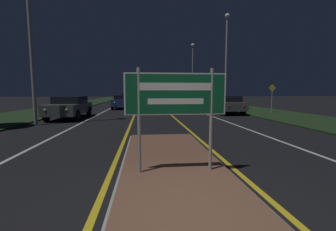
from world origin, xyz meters
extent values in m
plane|color=black|center=(0.00, 0.00, 0.00)|extent=(160.00, 160.00, 0.00)
cube|color=#999993|center=(0.00, 1.76, 0.03)|extent=(2.40, 8.27, 0.05)
cube|color=brown|center=(0.00, 1.76, 0.05)|extent=(2.28, 8.15, 0.10)
cube|color=#1E3319|center=(-9.50, 20.00, 0.04)|extent=(5.00, 100.00, 0.08)
cube|color=#1E3319|center=(9.50, 20.00, 0.04)|extent=(5.00, 100.00, 0.08)
cube|color=gold|center=(-1.39, 25.00, 0.00)|extent=(0.12, 70.00, 0.01)
cube|color=gold|center=(1.39, 25.00, 0.00)|extent=(0.12, 70.00, 0.01)
cube|color=silver|center=(-4.20, 25.00, 0.00)|extent=(0.12, 70.00, 0.01)
cube|color=silver|center=(4.20, 25.00, 0.00)|extent=(0.12, 70.00, 0.01)
cube|color=silver|center=(-7.20, 25.00, 0.00)|extent=(0.10, 70.00, 0.01)
cube|color=silver|center=(7.20, 25.00, 0.00)|extent=(0.10, 70.00, 0.01)
cylinder|color=#9E9E99|center=(-0.75, 1.76, 1.18)|extent=(0.07, 0.07, 2.15)
cylinder|color=#9E9E99|center=(0.75, 1.76, 1.18)|extent=(0.07, 0.07, 2.15)
cube|color=#0F512D|center=(0.00, 1.76, 1.72)|extent=(2.10, 0.04, 0.86)
cube|color=white|center=(0.00, 1.74, 1.72)|extent=(2.10, 0.00, 0.86)
cube|color=#0F512D|center=(0.00, 1.74, 1.72)|extent=(2.03, 0.01, 0.80)
cube|color=white|center=(0.00, 1.73, 1.87)|extent=(1.47, 0.01, 0.15)
cube|color=white|center=(0.00, 1.73, 1.57)|extent=(1.15, 0.01, 0.12)
cylinder|color=#9E9E99|center=(-6.37, 9.64, 5.27)|extent=(0.18, 0.18, 10.55)
cylinder|color=#9E9E99|center=(6.65, 16.87, 4.10)|extent=(0.18, 0.18, 8.20)
sphere|color=white|center=(6.65, 16.87, 8.33)|extent=(0.44, 0.44, 0.44)
cylinder|color=#9E9E99|center=(6.70, 31.03, 4.25)|extent=(0.18, 0.18, 8.51)
sphere|color=white|center=(6.70, 31.03, 8.67)|extent=(0.54, 0.54, 0.54)
cube|color=#4C514C|center=(5.94, 14.77, 0.66)|extent=(1.80, 4.37, 0.63)
cube|color=black|center=(5.94, 14.51, 1.20)|extent=(1.58, 2.27, 0.45)
sphere|color=red|center=(5.38, 12.61, 0.74)|extent=(0.14, 0.14, 0.14)
sphere|color=red|center=(6.49, 12.61, 0.74)|extent=(0.14, 0.14, 0.14)
cylinder|color=black|center=(5.08, 16.13, 0.35)|extent=(0.22, 0.70, 0.70)
cylinder|color=black|center=(6.80, 16.13, 0.35)|extent=(0.22, 0.70, 0.70)
cylinder|color=black|center=(5.08, 13.42, 0.35)|extent=(0.22, 0.70, 0.70)
cylinder|color=black|center=(6.80, 13.42, 0.35)|extent=(0.22, 0.70, 0.70)
cube|color=#4C514C|center=(2.64, 23.12, 0.63)|extent=(1.73, 4.29, 0.60)
cube|color=black|center=(2.64, 22.86, 1.16)|extent=(1.52, 2.23, 0.46)
sphere|color=red|center=(2.11, 21.00, 0.70)|extent=(0.14, 0.14, 0.14)
sphere|color=red|center=(3.18, 21.00, 0.70)|extent=(0.14, 0.14, 0.14)
cylinder|color=black|center=(1.82, 24.45, 0.32)|extent=(0.22, 0.65, 0.65)
cylinder|color=black|center=(3.47, 24.45, 0.32)|extent=(0.22, 0.65, 0.65)
cylinder|color=black|center=(1.82, 21.79, 0.32)|extent=(0.22, 0.65, 0.65)
cylinder|color=black|center=(3.47, 21.79, 0.32)|extent=(0.22, 0.65, 0.65)
cube|color=navy|center=(2.51, 33.62, 0.66)|extent=(1.82, 4.42, 0.62)
cube|color=black|center=(2.51, 33.36, 1.24)|extent=(1.61, 2.30, 0.52)
sphere|color=red|center=(1.94, 31.43, 0.74)|extent=(0.14, 0.14, 0.14)
sphere|color=red|center=(3.07, 31.43, 0.74)|extent=(0.14, 0.14, 0.14)
cylinder|color=black|center=(1.63, 34.99, 0.35)|extent=(0.22, 0.70, 0.70)
cylinder|color=black|center=(3.38, 34.99, 0.35)|extent=(0.22, 0.70, 0.70)
cylinder|color=black|center=(1.63, 32.25, 0.35)|extent=(0.22, 0.70, 0.70)
cylinder|color=black|center=(3.38, 32.25, 0.35)|extent=(0.22, 0.70, 0.70)
cube|color=silver|center=(2.88, 46.80, 0.65)|extent=(1.85, 4.44, 0.62)
cube|color=black|center=(2.88, 46.53, 1.17)|extent=(1.63, 2.31, 0.42)
sphere|color=red|center=(2.31, 44.60, 0.73)|extent=(0.14, 0.14, 0.14)
sphere|color=red|center=(3.46, 44.60, 0.73)|extent=(0.14, 0.14, 0.14)
cylinder|color=black|center=(2.00, 48.17, 0.34)|extent=(0.22, 0.69, 0.69)
cylinder|color=black|center=(3.77, 48.17, 0.34)|extent=(0.22, 0.69, 0.69)
cylinder|color=black|center=(2.00, 45.42, 0.34)|extent=(0.22, 0.69, 0.69)
cylinder|color=black|center=(3.77, 45.42, 0.34)|extent=(0.22, 0.69, 0.69)
cube|color=#4C514C|center=(-5.58, 12.64, 0.67)|extent=(1.87, 4.69, 0.66)
cube|color=black|center=(-5.58, 12.92, 1.23)|extent=(1.64, 2.44, 0.45)
sphere|color=white|center=(-6.16, 10.31, 0.75)|extent=(0.14, 0.14, 0.14)
sphere|color=white|center=(-5.00, 10.31, 0.75)|extent=(0.14, 0.14, 0.14)
cylinder|color=black|center=(-6.47, 11.18, 0.34)|extent=(0.22, 0.69, 0.69)
cylinder|color=black|center=(-4.69, 11.18, 0.34)|extent=(0.22, 0.69, 0.69)
cylinder|color=black|center=(-6.47, 14.09, 0.34)|extent=(0.22, 0.69, 0.69)
cylinder|color=black|center=(-4.69, 14.09, 0.34)|extent=(0.22, 0.69, 0.69)
cube|color=navy|center=(-2.83, 20.73, 0.66)|extent=(1.89, 4.01, 0.65)
cube|color=black|center=(-2.83, 20.97, 1.19)|extent=(1.67, 2.08, 0.41)
sphere|color=white|center=(-3.41, 18.74, 0.74)|extent=(0.14, 0.14, 0.14)
sphere|color=white|center=(-2.24, 18.74, 0.74)|extent=(0.14, 0.14, 0.14)
cylinder|color=black|center=(-3.73, 19.48, 0.34)|extent=(0.22, 0.67, 0.67)
cylinder|color=black|center=(-1.92, 19.48, 0.34)|extent=(0.22, 0.67, 0.67)
cylinder|color=black|center=(-3.73, 21.97, 0.34)|extent=(0.22, 0.67, 0.67)
cylinder|color=black|center=(-1.92, 21.97, 0.34)|extent=(0.22, 0.67, 0.67)
cube|color=#4C514C|center=(-2.89, 29.11, 0.69)|extent=(1.78, 4.08, 0.68)
cube|color=black|center=(-2.89, 29.36, 1.29)|extent=(1.57, 2.12, 0.53)
sphere|color=white|center=(-3.45, 27.09, 0.78)|extent=(0.14, 0.14, 0.14)
sphere|color=white|center=(-2.34, 27.09, 0.78)|extent=(0.14, 0.14, 0.14)
cylinder|color=black|center=(-3.74, 27.85, 0.35)|extent=(0.22, 0.70, 0.70)
cylinder|color=black|center=(-2.04, 27.85, 0.35)|extent=(0.22, 0.70, 0.70)
cylinder|color=black|center=(-3.74, 30.38, 0.35)|extent=(0.22, 0.70, 0.70)
cylinder|color=black|center=(-2.04, 30.38, 0.35)|extent=(0.22, 0.70, 0.70)
cylinder|color=#9E9E99|center=(9.64, 14.37, 1.10)|extent=(0.06, 0.06, 2.03)
cube|color=yellow|center=(9.64, 14.37, 2.05)|extent=(0.60, 0.02, 0.60)
camera|label=1|loc=(-0.65, -2.81, 1.77)|focal=24.00mm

